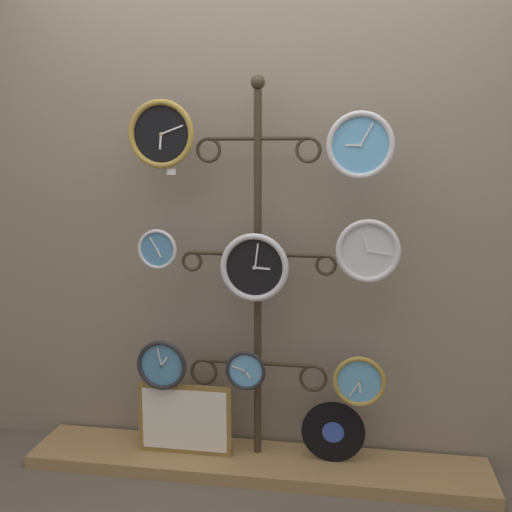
% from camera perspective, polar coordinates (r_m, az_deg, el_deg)
% --- Properties ---
extents(ground_plane, '(12.00, 12.00, 0.00)m').
position_cam_1_polar(ground_plane, '(2.77, -1.33, -23.08)').
color(ground_plane, brown).
extents(shop_wall, '(4.40, 0.04, 2.80)m').
position_cam_1_polar(shop_wall, '(2.89, 0.69, 7.73)').
color(shop_wall, gray).
rests_on(shop_wall, ground_plane).
extents(low_shelf, '(2.20, 0.36, 0.06)m').
position_cam_1_polar(low_shelf, '(3.05, -0.03, -19.11)').
color(low_shelf, '#9E7A4C').
rests_on(low_shelf, ground_plane).
extents(display_stand, '(0.73, 0.44, 1.84)m').
position_cam_1_polar(display_stand, '(2.90, 0.16, -9.67)').
color(display_stand, '#382D1E').
rests_on(display_stand, ground_plane).
extents(clock_top_left, '(0.31, 0.04, 0.31)m').
position_cam_1_polar(clock_top_left, '(2.75, -9.00, 11.39)').
color(clock_top_left, black).
extents(clock_top_right, '(0.29, 0.04, 0.29)m').
position_cam_1_polar(clock_top_right, '(2.60, 9.91, 10.36)').
color(clock_top_right, '#60A8DB').
extents(clock_middle_left, '(0.19, 0.04, 0.19)m').
position_cam_1_polar(clock_middle_left, '(2.80, -9.35, 0.65)').
color(clock_middle_left, '#4C84B2').
extents(clock_middle_center, '(0.31, 0.04, 0.31)m').
position_cam_1_polar(clock_middle_center, '(2.69, -0.06, -1.09)').
color(clock_middle_center, black).
extents(clock_middle_right, '(0.28, 0.04, 0.28)m').
position_cam_1_polar(clock_middle_right, '(2.65, 10.62, 0.48)').
color(clock_middle_right, silver).
extents(clock_bottom_left, '(0.24, 0.04, 0.24)m').
position_cam_1_polar(clock_bottom_left, '(2.92, -8.95, -10.20)').
color(clock_bottom_left, '#4C84B2').
extents(clock_bottom_center, '(0.19, 0.04, 0.19)m').
position_cam_1_polar(clock_bottom_center, '(2.84, -0.98, -10.83)').
color(clock_bottom_center, '#60A8DB').
extents(clock_bottom_right, '(0.24, 0.04, 0.24)m').
position_cam_1_polar(clock_bottom_right, '(2.79, 9.81, -11.67)').
color(clock_bottom_right, '#60A8DB').
extents(vinyl_record, '(0.30, 0.01, 0.30)m').
position_cam_1_polar(vinyl_record, '(2.95, 7.36, -16.29)').
color(vinyl_record, black).
rests_on(vinyl_record, low_shelf).
extents(picture_frame, '(0.46, 0.02, 0.35)m').
position_cam_1_polar(picture_frame, '(3.01, -6.81, -15.19)').
color(picture_frame, olive).
rests_on(picture_frame, low_shelf).
extents(price_tag_upper, '(0.04, 0.00, 0.03)m').
position_cam_1_polar(price_tag_upper, '(2.74, -8.08, 7.96)').
color(price_tag_upper, white).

